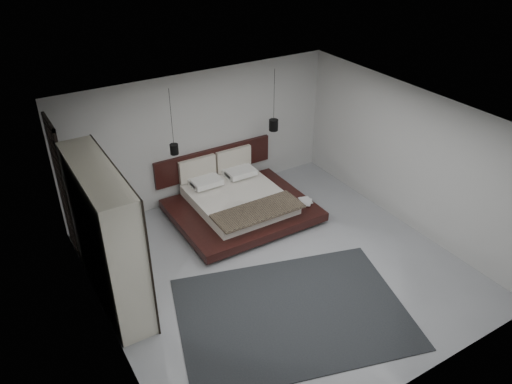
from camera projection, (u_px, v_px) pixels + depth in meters
floor at (278, 267)px, 8.98m from camera, size 6.00×6.00×0.00m
ceiling at (282, 122)px, 7.54m from camera, size 6.00×6.00×0.00m
wall_back at (201, 137)px, 10.46m from camera, size 6.00×0.00×6.00m
wall_front at (416, 312)px, 6.06m from camera, size 6.00×0.00×6.00m
wall_left at (100, 260)px, 6.92m from camera, size 0.00×6.00×6.00m
wall_right at (409, 158)px, 9.60m from camera, size 0.00×6.00×6.00m
lattice_screen at (64, 189)px, 8.80m from camera, size 0.05×0.90×2.60m
bed at (238, 202)px, 10.35m from camera, size 2.75×2.38×1.07m
book_lower at (301, 202)px, 10.38m from camera, size 0.29×0.35×0.03m
book_upper at (301, 201)px, 10.34m from camera, size 0.37×0.37×0.02m
pendant_left at (174, 149)px, 9.49m from camera, size 0.16×0.16×1.30m
pendant_right at (274, 125)px, 10.50m from camera, size 0.20×0.20×1.32m
wardrobe at (106, 236)px, 7.76m from camera, size 0.57×2.43×2.38m
rug at (292, 313)px, 7.98m from camera, size 4.17×3.47×0.02m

